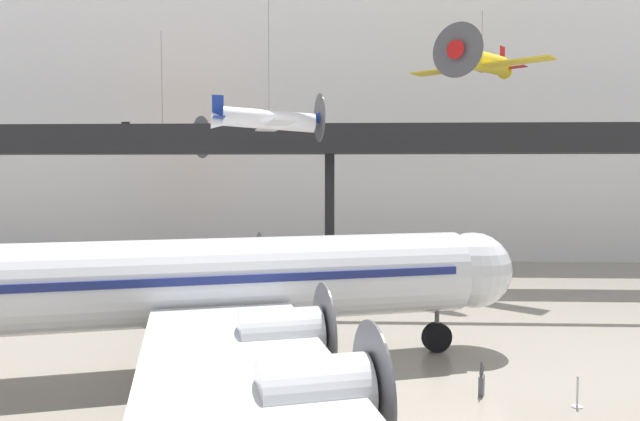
{
  "coord_description": "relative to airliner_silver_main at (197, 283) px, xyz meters",
  "views": [
    {
      "loc": [
        0.98,
        -18.83,
        7.82
      ],
      "look_at": [
        -0.06,
        6.8,
        6.16
      ],
      "focal_mm": 32.0,
      "sensor_mm": 36.0,
      "label": 1
    }
  ],
  "objects": [
    {
      "name": "ground_plane",
      "position": [
        4.78,
        -3.16,
        -3.51
      ],
      "size": [
        260.0,
        260.0,
        0.0
      ],
      "primitive_type": "plane",
      "color": "gray"
    },
    {
      "name": "hangar_back_wall",
      "position": [
        4.78,
        30.34,
        8.58
      ],
      "size": [
        140.0,
        3.0,
        24.17
      ],
      "color": "white",
      "rests_on": "ground"
    },
    {
      "name": "mezzanine_walkway",
      "position": [
        4.78,
        18.16,
        6.0
      ],
      "size": [
        110.0,
        3.2,
        11.22
      ],
      "color": "black",
      "rests_on": "ground"
    },
    {
      "name": "airliner_silver_main",
      "position": [
        0.0,
        0.0,
        0.0
      ],
      "size": [
        27.17,
        31.52,
        10.04
      ],
      "rotation": [
        0.0,
        0.0,
        0.27
      ],
      "color": "silver",
      "rests_on": "ground"
    },
    {
      "name": "suspended_plane_orange_highwing",
      "position": [
        -8.33,
        22.17,
        7.0
      ],
      "size": [
        7.58,
        9.15,
        9.83
      ],
      "rotation": [
        0.0,
        0.0,
        6.06
      ],
      "color": "orange"
    },
    {
      "name": "suspended_plane_white_twin",
      "position": [
        1.45,
        11.26,
        7.42
      ],
      "size": [
        6.83,
        8.15,
        9.17
      ],
      "rotation": [
        0.0,
        0.0,
        0.27
      ],
      "color": "silver"
    },
    {
      "name": "suspended_plane_yellow_lowwing",
      "position": [
        15.3,
        18.3,
        12.0
      ],
      "size": [
        8.8,
        8.22,
        5.0
      ],
      "rotation": [
        0.0,
        0.0,
        4.06
      ],
      "color": "yellow"
    },
    {
      "name": "stanchion_barrier",
      "position": [
        13.62,
        -3.02,
        -3.19
      ],
      "size": [
        0.36,
        0.36,
        1.08
      ],
      "color": "#B2B5BA",
      "rests_on": "ground"
    },
    {
      "name": "info_sign_pedestal",
      "position": [
        10.66,
        -2.11,
        -3.05
      ],
      "size": [
        0.34,
        0.73,
        1.24
      ],
      "rotation": [
        0.0,
        0.0,
        -0.4
      ],
      "color": "#4C4C51",
      "rests_on": "ground"
    }
  ]
}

